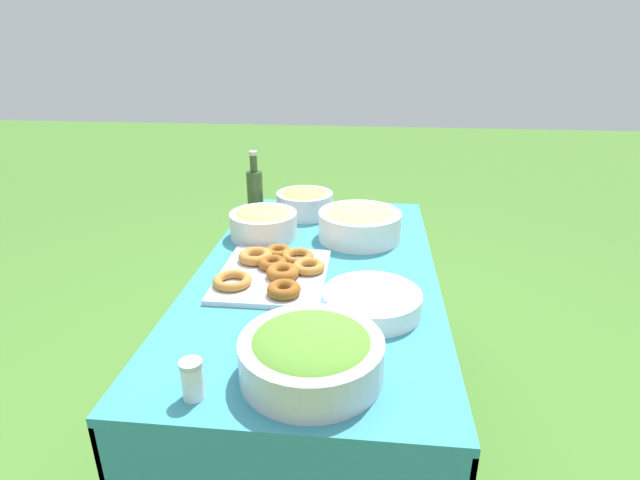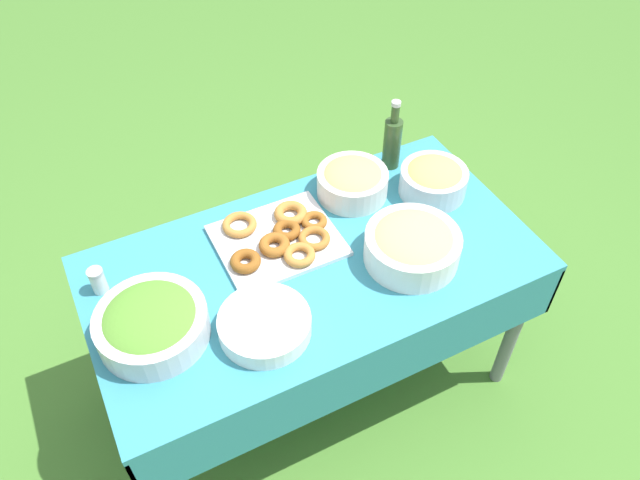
{
  "view_description": "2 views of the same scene",
  "coord_description": "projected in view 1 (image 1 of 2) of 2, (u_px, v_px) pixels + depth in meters",
  "views": [
    {
      "loc": [
        1.45,
        0.16,
        1.43
      ],
      "look_at": [
        0.01,
        0.01,
        0.83
      ],
      "focal_mm": 28.0,
      "sensor_mm": 36.0,
      "label": 1
    },
    {
      "loc": [
        0.58,
        1.2,
        2.22
      ],
      "look_at": [
        -0.02,
        0.01,
        0.82
      ],
      "focal_mm": 35.0,
      "sensor_mm": 36.0,
      "label": 2
    }
  ],
  "objects": [
    {
      "name": "picnic_table",
      "position": [
        317.0,
        297.0,
        1.66
      ],
      "size": [
        1.44,
        0.77,
        0.72
      ],
      "color": "teal",
      "rests_on": "ground_plane"
    },
    {
      "name": "bread_bowl",
      "position": [
        263.0,
        222.0,
        1.87
      ],
      "size": [
        0.25,
        0.25,
        0.12
      ],
      "color": "silver",
      "rests_on": "picnic_table"
    },
    {
      "name": "salt_shaker",
      "position": [
        192.0,
        379.0,
        1.04
      ],
      "size": [
        0.05,
        0.05,
        0.09
      ],
      "color": "white",
      "rests_on": "picnic_table"
    },
    {
      "name": "pasta_bowl",
      "position": [
        360.0,
        222.0,
        1.85
      ],
      "size": [
        0.31,
        0.31,
        0.12
      ],
      "color": "white",
      "rests_on": "picnic_table"
    },
    {
      "name": "fruit_bowl",
      "position": [
        305.0,
        201.0,
        2.1
      ],
      "size": [
        0.24,
        0.24,
        0.12
      ],
      "color": "silver",
      "rests_on": "picnic_table"
    },
    {
      "name": "ground_plane",
      "position": [
        317.0,
        439.0,
        1.9
      ],
      "size": [
        14.0,
        14.0,
        0.0
      ],
      "primitive_type": "plane",
      "color": "#477A2D"
    },
    {
      "name": "olive_oil_bottle",
      "position": [
        255.0,
        192.0,
        2.05
      ],
      "size": [
        0.07,
        0.07,
        0.28
      ],
      "color": "#2D4723",
      "rests_on": "picnic_table"
    },
    {
      "name": "plate_stack",
      "position": [
        372.0,
        302.0,
        1.37
      ],
      "size": [
        0.27,
        0.27,
        0.06
      ],
      "color": "white",
      "rests_on": "picnic_table"
    },
    {
      "name": "salad_bowl",
      "position": [
        311.0,
        353.0,
        1.1
      ],
      "size": [
        0.32,
        0.32,
        0.11
      ],
      "color": "silver",
      "rests_on": "picnic_table"
    },
    {
      "name": "donut_platter",
      "position": [
        274.0,
        271.0,
        1.57
      ],
      "size": [
        0.39,
        0.36,
        0.05
      ],
      "color": "silver",
      "rests_on": "picnic_table"
    }
  ]
}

